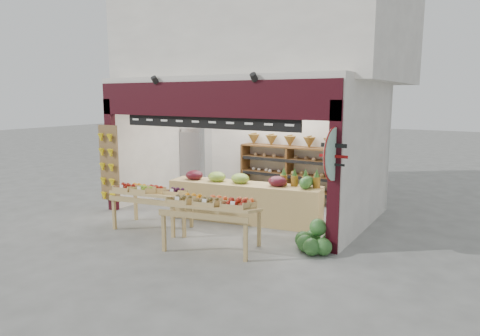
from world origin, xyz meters
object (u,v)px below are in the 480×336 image
Objects in this scene: display_table_left at (149,192)px; watermelon_pile at (315,240)px; back_shelving at (289,160)px; refrigerator at (198,159)px; mid_counter at (244,200)px; cardboard_stack at (211,197)px; display_table_right at (212,204)px.

display_table_left reaches higher than watermelon_pile.
watermelon_pile is (1.98, -3.13, -0.88)m from back_shelving.
refrigerator reaches higher than display_table_left.
display_table_left is (-1.43, -1.43, 0.29)m from mid_counter.
cardboard_stack is 3.08m from display_table_right.
refrigerator is (-2.88, -0.13, -0.16)m from back_shelving.
mid_counter reaches higher than display_table_left.
display_table_left is 0.91× the size of display_table_right.
display_table_right is (1.85, -0.35, 0.07)m from display_table_left.
cardboard_stack is 1.52m from mid_counter.
back_shelving reaches higher than cardboard_stack.
back_shelving is 2.28m from mid_counter.
refrigerator is at bearing 136.65° from cardboard_stack.
back_shelving is at bearing 88.61° from mid_counter.
back_shelving is 0.79× the size of mid_counter.
display_table_right is at bearing -152.29° from watermelon_pile.
cardboard_stack reaches higher than watermelon_pile.
display_table_right is (1.77, -2.45, 0.57)m from cardboard_stack.
display_table_right is 1.93m from watermelon_pile.
refrigerator is 2.13m from cardboard_stack.
refrigerator reaches higher than display_table_right.
refrigerator is 3.53m from mid_counter.
refrigerator is at bearing -177.37° from back_shelving.
back_shelving is 4.00m from display_table_right.
cardboard_stack is 0.60× the size of display_table_right.
display_table_right is (0.37, -3.98, -0.26)m from back_shelving.
display_table_right is at bearing -66.02° from refrigerator.
mid_counter is 1.92× the size of display_table_right.
mid_counter is at bearing -91.39° from back_shelving.
back_shelving is at bearing -13.58° from refrigerator.
mid_counter is 2.05m from display_table_left.
mid_counter is at bearing 155.26° from watermelon_pile.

